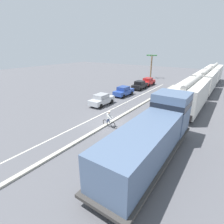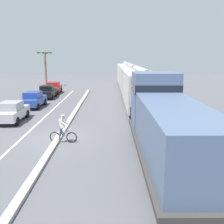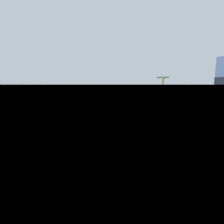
{
  "view_description": "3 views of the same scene",
  "coord_description": "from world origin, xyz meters",
  "px_view_note": "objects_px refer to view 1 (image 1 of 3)",
  "views": [
    {
      "loc": [
        10.11,
        -14.21,
        7.87
      ],
      "look_at": [
        -0.3,
        0.89,
        0.98
      ],
      "focal_mm": 28.0,
      "sensor_mm": 36.0,
      "label": 1
    },
    {
      "loc": [
        3.35,
        -16.13,
        5.19
      ],
      "look_at": [
        3.44,
        -0.19,
        1.79
      ],
      "focal_mm": 42.0,
      "sensor_mm": 36.0,
      "label": 2
    },
    {
      "loc": [
        5.46,
        -7.81,
        3.1
      ],
      "look_at": [
        -4.33,
        5.86,
        0.95
      ],
      "focal_mm": 28.0,
      "sensor_mm": 36.0,
      "label": 3
    }
  ],
  "objects_px": {
    "hopper_car_lead": "(191,95)",
    "parked_car_red": "(148,82)",
    "parked_car_silver": "(102,99)",
    "palm_tree_near": "(152,60)",
    "cyclist": "(109,119)",
    "hopper_car_trailing": "(213,74)",
    "parked_car_black": "(140,85)",
    "hopper_car_middle": "(205,81)",
    "parked_car_blue": "(124,91)",
    "locomotive": "(155,135)"
  },
  "relations": [
    {
      "from": "cyclist",
      "to": "hopper_car_middle",
      "type": "bearing_deg",
      "value": 74.95
    },
    {
      "from": "palm_tree_near",
      "to": "hopper_car_trailing",
      "type": "bearing_deg",
      "value": 9.27
    },
    {
      "from": "locomotive",
      "to": "parked_car_blue",
      "type": "xyz_separation_m",
      "value": [
        -10.83,
        13.67,
        -0.98
      ]
    },
    {
      "from": "parked_car_silver",
      "to": "parked_car_red",
      "type": "bearing_deg",
      "value": 90.43
    },
    {
      "from": "palm_tree_near",
      "to": "locomotive",
      "type": "bearing_deg",
      "value": -66.8
    },
    {
      "from": "palm_tree_near",
      "to": "parked_car_black",
      "type": "bearing_deg",
      "value": -75.87
    },
    {
      "from": "palm_tree_near",
      "to": "parked_car_silver",
      "type": "bearing_deg",
      "value": -82.55
    },
    {
      "from": "parked_car_black",
      "to": "cyclist",
      "type": "xyz_separation_m",
      "value": [
        5.05,
        -17.48,
        0.0
      ]
    },
    {
      "from": "hopper_car_lead",
      "to": "parked_car_red",
      "type": "distance_m",
      "value": 16.22
    },
    {
      "from": "parked_car_silver",
      "to": "parked_car_black",
      "type": "xyz_separation_m",
      "value": [
        0.01,
        12.15,
        0.0
      ]
    },
    {
      "from": "parked_car_silver",
      "to": "hopper_car_lead",
      "type": "bearing_deg",
      "value": 22.75
    },
    {
      "from": "parked_car_red",
      "to": "hopper_car_trailing",
      "type": "bearing_deg",
      "value": 45.91
    },
    {
      "from": "locomotive",
      "to": "parked_car_black",
      "type": "relative_size",
      "value": 2.72
    },
    {
      "from": "parked_car_red",
      "to": "locomotive",
      "type": "bearing_deg",
      "value": -65.49
    },
    {
      "from": "parked_car_silver",
      "to": "palm_tree_near",
      "type": "bearing_deg",
      "value": 97.45
    },
    {
      "from": "parked_car_blue",
      "to": "cyclist",
      "type": "height_order",
      "value": "cyclist"
    },
    {
      "from": "hopper_car_lead",
      "to": "parked_car_red",
      "type": "xyz_separation_m",
      "value": [
        -10.96,
        11.89,
        -1.26
      ]
    },
    {
      "from": "locomotive",
      "to": "parked_car_blue",
      "type": "height_order",
      "value": "locomotive"
    },
    {
      "from": "palm_tree_near",
      "to": "hopper_car_lead",
      "type": "bearing_deg",
      "value": -55.86
    },
    {
      "from": "parked_car_silver",
      "to": "parked_car_blue",
      "type": "relative_size",
      "value": 1.0
    },
    {
      "from": "locomotive",
      "to": "hopper_car_trailing",
      "type": "distance_m",
      "value": 35.36
    },
    {
      "from": "hopper_car_lead",
      "to": "cyclist",
      "type": "bearing_deg",
      "value": -120.33
    },
    {
      "from": "hopper_car_trailing",
      "to": "parked_car_red",
      "type": "height_order",
      "value": "hopper_car_trailing"
    },
    {
      "from": "parked_car_black",
      "to": "hopper_car_trailing",
      "type": "bearing_deg",
      "value": 55.23
    },
    {
      "from": "cyclist",
      "to": "parked_car_blue",
      "type": "bearing_deg",
      "value": 113.95
    },
    {
      "from": "parked_car_silver",
      "to": "parked_car_black",
      "type": "height_order",
      "value": "same"
    },
    {
      "from": "locomotive",
      "to": "hopper_car_middle",
      "type": "relative_size",
      "value": 1.1
    },
    {
      "from": "hopper_car_lead",
      "to": "hopper_car_middle",
      "type": "xyz_separation_m",
      "value": [
        0.0,
        11.6,
        0.0
      ]
    },
    {
      "from": "locomotive",
      "to": "palm_tree_near",
      "type": "height_order",
      "value": "palm_tree_near"
    },
    {
      "from": "cyclist",
      "to": "hopper_car_lead",
      "type": "bearing_deg",
      "value": 59.67
    },
    {
      "from": "parked_car_silver",
      "to": "parked_car_blue",
      "type": "height_order",
      "value": "same"
    },
    {
      "from": "locomotive",
      "to": "hopper_car_lead",
      "type": "distance_m",
      "value": 12.16
    },
    {
      "from": "parked_car_black",
      "to": "parked_car_red",
      "type": "distance_m",
      "value": 4.28
    },
    {
      "from": "hopper_car_trailing",
      "to": "parked_car_red",
      "type": "xyz_separation_m",
      "value": [
        -10.96,
        -11.31,
        -1.26
      ]
    },
    {
      "from": "locomotive",
      "to": "palm_tree_near",
      "type": "distance_m",
      "value": 36.06
    },
    {
      "from": "locomotive",
      "to": "hopper_car_trailing",
      "type": "relative_size",
      "value": 1.1
    },
    {
      "from": "parked_car_silver",
      "to": "parked_car_black",
      "type": "distance_m",
      "value": 12.15
    },
    {
      "from": "locomotive",
      "to": "cyclist",
      "type": "relative_size",
      "value": 6.77
    },
    {
      "from": "hopper_car_trailing",
      "to": "parked_car_black",
      "type": "distance_m",
      "value": 19.02
    },
    {
      "from": "locomotive",
      "to": "parked_car_blue",
      "type": "distance_m",
      "value": 17.47
    },
    {
      "from": "hopper_car_trailing",
      "to": "parked_car_black",
      "type": "height_order",
      "value": "hopper_car_trailing"
    },
    {
      "from": "parked_car_blue",
      "to": "parked_car_red",
      "type": "xyz_separation_m",
      "value": [
        -0.13,
        10.37,
        0.0
      ]
    },
    {
      "from": "hopper_car_middle",
      "to": "parked_car_blue",
      "type": "relative_size",
      "value": 2.5
    },
    {
      "from": "hopper_car_middle",
      "to": "hopper_car_trailing",
      "type": "bearing_deg",
      "value": 90.0
    },
    {
      "from": "parked_car_silver",
      "to": "cyclist",
      "type": "relative_size",
      "value": 2.46
    },
    {
      "from": "hopper_car_trailing",
      "to": "palm_tree_near",
      "type": "height_order",
      "value": "palm_tree_near"
    },
    {
      "from": "hopper_car_lead",
      "to": "parked_car_black",
      "type": "bearing_deg",
      "value": 144.89
    },
    {
      "from": "hopper_car_middle",
      "to": "parked_car_black",
      "type": "relative_size",
      "value": 2.48
    },
    {
      "from": "parked_car_red",
      "to": "cyclist",
      "type": "distance_m",
      "value": 22.37
    },
    {
      "from": "hopper_car_middle",
      "to": "parked_car_blue",
      "type": "xyz_separation_m",
      "value": [
        -10.83,
        -10.09,
        -1.26
      ]
    }
  ]
}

